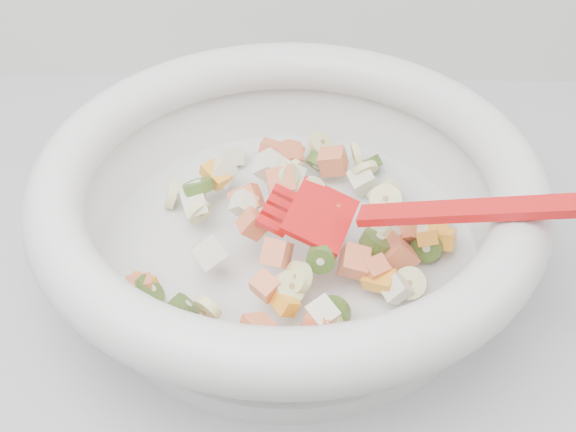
{
  "coord_description": "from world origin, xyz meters",
  "views": [
    {
      "loc": [
        -0.18,
        0.97,
        1.34
      ],
      "look_at": [
        -0.19,
        1.42,
        0.95
      ],
      "focal_mm": 45.0,
      "sensor_mm": 36.0,
      "label": 1
    }
  ],
  "objects": [
    {
      "name": "mixing_bowl",
      "position": [
        -0.19,
        1.42,
        0.96
      ],
      "size": [
        0.44,
        0.41,
        0.14
      ],
      "color": "silver",
      "rests_on": "counter"
    }
  ]
}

